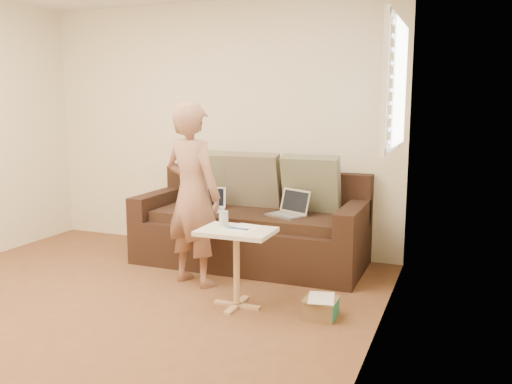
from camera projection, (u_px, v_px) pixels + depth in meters
floor at (81, 322)px, 3.83m from camera, size 4.50×4.50×0.00m
wall_back at (216, 127)px, 5.67m from camera, size 4.00×0.00×4.00m
wall_right at (366, 151)px, 2.88m from camera, size 0.00×4.50×4.50m
window_blinds at (395, 84)px, 4.21m from camera, size 0.12×0.88×1.08m
sofa at (250, 221)px, 5.17m from camera, size 2.20×0.95×0.85m
pillow_left at (206, 177)px, 5.55m from camera, size 0.55×0.29×0.57m
pillow_mid at (254, 180)px, 5.32m from camera, size 0.55×0.27×0.57m
pillow_right at (311, 184)px, 5.08m from camera, size 0.55×0.28×0.57m
laptop_silver at (286, 216)px, 4.92m from camera, size 0.41×0.37×0.23m
laptop_white at (209, 211)px, 5.17m from camera, size 0.36×0.31×0.22m
person at (193, 194)px, 4.53m from camera, size 0.65×0.52×1.57m
side_table at (237, 268)px, 4.06m from camera, size 0.56×0.39×0.61m
drinking_glass at (224, 219)px, 4.10m from camera, size 0.07×0.07×0.12m
scissors at (238, 229)px, 4.00m from camera, size 0.18×0.11×0.02m
paper_on_table at (243, 228)px, 4.03m from camera, size 0.25×0.33×0.00m
striped_box at (321, 308)px, 3.89m from camera, size 0.24×0.24×0.15m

